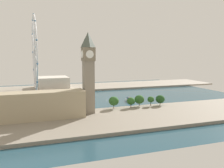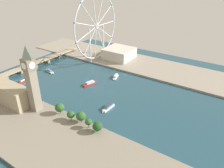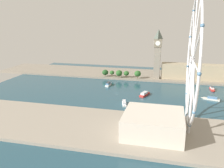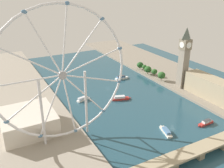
{
  "view_description": "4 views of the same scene",
  "coord_description": "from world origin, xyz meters",
  "px_view_note": "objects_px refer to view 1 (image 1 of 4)",
  "views": [
    {
      "loc": [
        -348.56,
        118.82,
        66.23
      ],
      "look_at": [
        8.21,
        -11.39,
        19.61
      ],
      "focal_mm": 40.7,
      "sensor_mm": 36.0,
      "label": 1
    },
    {
      "loc": [
        -232.08,
        -159.01,
        161.92
      ],
      "look_at": [
        -8.53,
        -8.96,
        20.7
      ],
      "focal_mm": 35.1,
      "sensor_mm": 36.0,
      "label": 2
    },
    {
      "loc": [
        328.19,
        74.07,
        105.39
      ],
      "look_at": [
        4.84,
        -5.67,
        14.28
      ],
      "focal_mm": 38.61,
      "sensor_mm": 36.0,
      "label": 3
    },
    {
      "loc": [
        152.1,
        295.19,
        144.5
      ],
      "look_at": [
        -5.25,
        3.54,
        6.7
      ],
      "focal_mm": 40.12,
      "sensor_mm": 36.0,
      "label": 4
    }
  ],
  "objects_px": {
    "clock_tower": "(88,71)",
    "tour_boat_1": "(85,93)",
    "tour_boat_2": "(12,103)",
    "tour_boat_4": "(3,111)",
    "tour_boat_3": "(130,100)",
    "riverside_hall": "(53,82)",
    "tour_boat_0": "(79,98)",
    "ferris_wheel": "(35,52)",
    "parliament_block": "(22,107)"
  },
  "relations": [
    {
      "from": "clock_tower",
      "to": "tour_boat_0",
      "type": "distance_m",
      "value": 104.89
    },
    {
      "from": "parliament_block",
      "to": "tour_boat_2",
      "type": "bearing_deg",
      "value": 6.66
    },
    {
      "from": "parliament_block",
      "to": "tour_boat_3",
      "type": "relative_size",
      "value": 4.79
    },
    {
      "from": "tour_boat_4",
      "to": "parliament_block",
      "type": "bearing_deg",
      "value": -162.16
    },
    {
      "from": "clock_tower",
      "to": "ferris_wheel",
      "type": "bearing_deg",
      "value": 13.05
    },
    {
      "from": "tour_boat_1",
      "to": "tour_boat_3",
      "type": "height_order",
      "value": "tour_boat_3"
    },
    {
      "from": "parliament_block",
      "to": "tour_boat_2",
      "type": "relative_size",
      "value": 4.83
    },
    {
      "from": "riverside_hall",
      "to": "tour_boat_3",
      "type": "distance_m",
      "value": 180.25
    },
    {
      "from": "ferris_wheel",
      "to": "tour_boat_1",
      "type": "height_order",
      "value": "ferris_wheel"
    },
    {
      "from": "riverside_hall",
      "to": "tour_boat_3",
      "type": "xyz_separation_m",
      "value": [
        -159.09,
        -84.07,
        -10.55
      ]
    },
    {
      "from": "parliament_block",
      "to": "riverside_hall",
      "type": "height_order",
      "value": "parliament_block"
    },
    {
      "from": "ferris_wheel",
      "to": "tour_boat_0",
      "type": "height_order",
      "value": "ferris_wheel"
    },
    {
      "from": "tour_boat_2",
      "to": "tour_boat_4",
      "type": "relative_size",
      "value": 1.1
    },
    {
      "from": "tour_boat_1",
      "to": "tour_boat_3",
      "type": "distance_m",
      "value": 92.83
    },
    {
      "from": "parliament_block",
      "to": "tour_boat_3",
      "type": "height_order",
      "value": "parliament_block"
    },
    {
      "from": "clock_tower",
      "to": "tour_boat_2",
      "type": "height_order",
      "value": "clock_tower"
    },
    {
      "from": "tour_boat_0",
      "to": "tour_boat_1",
      "type": "xyz_separation_m",
      "value": [
        43.96,
        -20.77,
        0.02
      ]
    },
    {
      "from": "riverside_hall",
      "to": "tour_boat_2",
      "type": "xyz_separation_m",
      "value": [
        -122.42,
        67.84,
        -10.96
      ]
    },
    {
      "from": "clock_tower",
      "to": "tour_boat_2",
      "type": "relative_size",
      "value": 3.46
    },
    {
      "from": "riverside_hall",
      "to": "tour_boat_4",
      "type": "relative_size",
      "value": 2.4
    },
    {
      "from": "clock_tower",
      "to": "ferris_wheel",
      "type": "height_order",
      "value": "ferris_wheel"
    },
    {
      "from": "riverside_hall",
      "to": "tour_boat_3",
      "type": "relative_size",
      "value": 2.18
    },
    {
      "from": "tour_boat_1",
      "to": "tour_boat_3",
      "type": "xyz_separation_m",
      "value": [
        -82.65,
        -42.27,
        0.05
      ]
    },
    {
      "from": "ferris_wheel",
      "to": "clock_tower",
      "type": "bearing_deg",
      "value": -166.95
    },
    {
      "from": "riverside_hall",
      "to": "ferris_wheel",
      "type": "bearing_deg",
      "value": 133.03
    },
    {
      "from": "tour_boat_0",
      "to": "tour_boat_2",
      "type": "relative_size",
      "value": 1.08
    },
    {
      "from": "tour_boat_3",
      "to": "tour_boat_4",
      "type": "bearing_deg",
      "value": -84.19
    },
    {
      "from": "tour_boat_1",
      "to": "tour_boat_4",
      "type": "distance_m",
      "value": 150.69
    },
    {
      "from": "clock_tower",
      "to": "parliament_block",
      "type": "relative_size",
      "value": 0.72
    },
    {
      "from": "clock_tower",
      "to": "tour_boat_1",
      "type": "bearing_deg",
      "value": -12.58
    },
    {
      "from": "clock_tower",
      "to": "riverside_hall",
      "type": "bearing_deg",
      "value": 2.92
    },
    {
      "from": "clock_tower",
      "to": "tour_boat_4",
      "type": "bearing_deg",
      "value": 63.23
    },
    {
      "from": "tour_boat_0",
      "to": "parliament_block",
      "type": "bearing_deg",
      "value": -18.64
    },
    {
      "from": "ferris_wheel",
      "to": "tour_boat_2",
      "type": "relative_size",
      "value": 5.16
    },
    {
      "from": "tour_boat_0",
      "to": "tour_boat_3",
      "type": "relative_size",
      "value": 1.07
    },
    {
      "from": "ferris_wheel",
      "to": "tour_boat_3",
      "type": "bearing_deg",
      "value": -138.12
    },
    {
      "from": "parliament_block",
      "to": "tour_boat_1",
      "type": "height_order",
      "value": "parliament_block"
    },
    {
      "from": "tour_boat_0",
      "to": "tour_boat_1",
      "type": "height_order",
      "value": "tour_boat_0"
    },
    {
      "from": "tour_boat_2",
      "to": "tour_boat_4",
      "type": "distance_m",
      "value": 49.16
    },
    {
      "from": "parliament_block",
      "to": "ferris_wheel",
      "type": "bearing_deg",
      "value": -7.13
    },
    {
      "from": "tour_boat_0",
      "to": "tour_boat_1",
      "type": "distance_m",
      "value": 48.62
    },
    {
      "from": "clock_tower",
      "to": "tour_boat_0",
      "type": "bearing_deg",
      "value": -6.1
    },
    {
      "from": "parliament_block",
      "to": "tour_boat_4",
      "type": "relative_size",
      "value": 5.29
    },
    {
      "from": "tour_boat_1",
      "to": "tour_boat_0",
      "type": "bearing_deg",
      "value": -39.64
    },
    {
      "from": "tour_boat_2",
      "to": "tour_boat_4",
      "type": "xyz_separation_m",
      "value": [
        -48.55,
        7.72,
        0.12
      ]
    },
    {
      "from": "tour_boat_1",
      "to": "tour_boat_4",
      "type": "bearing_deg",
      "value": -65.49
    },
    {
      "from": "clock_tower",
      "to": "tour_boat_0",
      "type": "height_order",
      "value": "clock_tower"
    },
    {
      "from": "clock_tower",
      "to": "tour_boat_4",
      "type": "xyz_separation_m",
      "value": [
        43.65,
        86.52,
        -45.21
      ]
    },
    {
      "from": "ferris_wheel",
      "to": "riverside_hall",
      "type": "height_order",
      "value": "ferris_wheel"
    },
    {
      "from": "tour_boat_3",
      "to": "tour_boat_4",
      "type": "xyz_separation_m",
      "value": [
        -11.87,
        159.63,
        -0.28
      ]
    }
  ]
}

